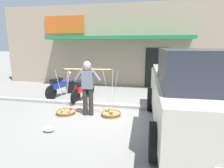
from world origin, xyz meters
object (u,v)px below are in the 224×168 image
object	(u,v)px
fruit_basket_right_side	(111,113)
motorcycle_second_in_row	(83,89)
fruit_vendor	(88,85)
fruit_basket_left_side	(66,112)
parked_truck	(195,93)
motorcycle_nearest_shop	(61,86)
plastic_litter_bag	(48,129)

from	to	relation	value
fruit_basket_right_side	motorcycle_second_in_row	size ratio (longest dim) A/B	0.80
fruit_vendor	fruit_basket_left_side	distance (m)	1.16
fruit_basket_left_side	parked_truck	xyz separation A→B (m)	(3.66, -0.62, 0.96)
fruit_vendor	motorcycle_second_in_row	xyz separation A→B (m)	(-0.72, 1.54, -0.52)
fruit_basket_left_side	parked_truck	size ratio (longest dim) A/B	0.30
parked_truck	fruit_basket_left_side	bearing A→B (deg)	170.45
fruit_vendor	motorcycle_second_in_row	bearing A→B (deg)	115.18
fruit_vendor	motorcycle_nearest_shop	size ratio (longest dim) A/B	0.95
motorcycle_second_in_row	plastic_litter_bag	size ratio (longest dim) A/B	6.47
motorcycle_second_in_row	fruit_basket_left_side	bearing A→B (deg)	-89.99
fruit_basket_left_side	motorcycle_second_in_row	world-z (taller)	fruit_basket_left_side
motorcycle_nearest_shop	motorcycle_second_in_row	distance (m)	1.18
fruit_basket_left_side	fruit_basket_right_side	bearing A→B (deg)	5.90
fruit_vendor	fruit_basket_right_side	size ratio (longest dim) A/B	1.17
fruit_vendor	plastic_litter_bag	world-z (taller)	fruit_vendor
fruit_vendor	parked_truck	xyz separation A→B (m)	(2.94, -0.69, 0.06)
fruit_basket_right_side	parked_truck	distance (m)	2.53
fruit_basket_right_side	parked_truck	size ratio (longest dim) A/B	0.30
fruit_basket_left_side	fruit_basket_right_side	xyz separation A→B (m)	(1.44, 0.15, 0.00)
motorcycle_nearest_shop	fruit_vendor	bearing A→B (deg)	-45.57
motorcycle_nearest_shop	plastic_litter_bag	size ratio (longest dim) A/B	6.35
motorcycle_nearest_shop	plastic_litter_bag	xyz separation A→B (m)	(1.23, -3.23, -0.38)
motorcycle_nearest_shop	parked_truck	size ratio (longest dim) A/B	0.37
fruit_basket_right_side	motorcycle_nearest_shop	world-z (taller)	fruit_basket_right_side
fruit_basket_left_side	motorcycle_second_in_row	distance (m)	1.66
parked_truck	fruit_vendor	bearing A→B (deg)	166.76
fruit_vendor	fruit_basket_right_side	bearing A→B (deg)	5.85
fruit_vendor	motorcycle_second_in_row	world-z (taller)	fruit_vendor
motorcycle_nearest_shop	motorcycle_second_in_row	world-z (taller)	same
fruit_vendor	parked_truck	bearing A→B (deg)	-13.24
fruit_basket_left_side	motorcycle_second_in_row	xyz separation A→B (m)	(-0.00, 1.61, 0.38)
fruit_basket_left_side	motorcycle_nearest_shop	distance (m)	2.30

